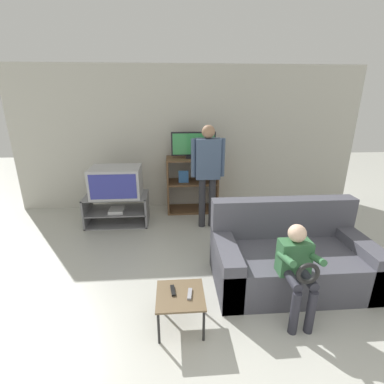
# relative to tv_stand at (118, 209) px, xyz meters

# --- Properties ---
(wall_back) EXTENTS (6.40, 0.06, 2.60)m
(wall_back) POSITION_rel_tv_stand_xyz_m (1.28, 0.78, 1.05)
(wall_back) COLOR beige
(wall_back) RESTS_ON ground_plane
(tv_stand) EXTENTS (1.03, 0.57, 0.50)m
(tv_stand) POSITION_rel_tv_stand_xyz_m (0.00, 0.00, 0.00)
(tv_stand) COLOR slate
(tv_stand) RESTS_ON ground_plane
(television_main) EXTENTS (0.80, 0.58, 0.48)m
(television_main) POSITION_rel_tv_stand_xyz_m (0.02, -0.01, 0.49)
(television_main) COLOR #B2B2B7
(television_main) RESTS_ON tv_stand
(media_shelf) EXTENTS (0.93, 0.47, 1.02)m
(media_shelf) POSITION_rel_tv_stand_xyz_m (1.31, 0.47, 0.27)
(media_shelf) COLOR brown
(media_shelf) RESTS_ON ground_plane
(television_flat) EXTENTS (0.79, 0.20, 0.46)m
(television_flat) POSITION_rel_tv_stand_xyz_m (1.33, 0.47, 0.99)
(television_flat) COLOR black
(television_flat) RESTS_ON media_shelf
(snack_table) EXTENTS (0.44, 0.44, 0.35)m
(snack_table) POSITION_rel_tv_stand_xyz_m (0.99, -2.34, 0.06)
(snack_table) COLOR brown
(snack_table) RESTS_ON ground_plane
(remote_control_black) EXTENTS (0.05, 0.15, 0.02)m
(remote_control_black) POSITION_rel_tv_stand_xyz_m (0.92, -2.29, 0.11)
(remote_control_black) COLOR black
(remote_control_black) RESTS_ON snack_table
(remote_control_white) EXTENTS (0.06, 0.15, 0.02)m
(remote_control_white) POSITION_rel_tv_stand_xyz_m (1.08, -2.35, 0.11)
(remote_control_white) COLOR gray
(remote_control_white) RESTS_ON snack_table
(couch) EXTENTS (1.74, 0.93, 0.91)m
(couch) POSITION_rel_tv_stand_xyz_m (2.27, -1.75, 0.05)
(couch) COLOR #4C4C56
(couch) RESTS_ON ground_plane
(person_standing_adult) EXTENTS (0.53, 0.20, 1.66)m
(person_standing_adult) POSITION_rel_tv_stand_xyz_m (1.50, -0.24, 0.77)
(person_standing_adult) COLOR #2D2D33
(person_standing_adult) RESTS_ON ground_plane
(person_seated_child) EXTENTS (0.33, 0.43, 0.95)m
(person_seated_child) POSITION_rel_tv_stand_xyz_m (2.09, -2.30, 0.32)
(person_seated_child) COLOR #2D2D38
(person_seated_child) RESTS_ON ground_plane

